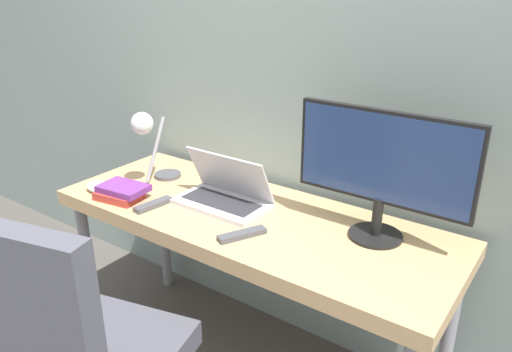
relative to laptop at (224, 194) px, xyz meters
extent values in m
cube|color=gray|center=(0.13, 0.35, 0.51)|extent=(8.00, 0.05, 2.60)
cube|color=tan|center=(0.13, -0.01, -0.07)|extent=(1.60, 0.60, 0.06)
cylinder|color=gray|center=(-0.60, -0.25, -0.45)|extent=(0.05, 0.05, 0.68)
cylinder|color=gray|center=(-0.60, 0.22, -0.45)|extent=(0.05, 0.05, 0.68)
cylinder|color=gray|center=(0.87, 0.22, -0.45)|extent=(0.05, 0.05, 0.68)
cube|color=silver|center=(0.00, -0.02, -0.04)|extent=(0.37, 0.21, 0.02)
cube|color=#2D2D33|center=(0.00, -0.02, -0.03)|extent=(0.32, 0.13, 0.00)
cube|color=silver|center=(0.00, 0.04, 0.07)|extent=(0.37, 0.10, 0.19)
cube|color=black|center=(0.00, 0.04, 0.07)|extent=(0.34, 0.08, 0.17)
cylinder|color=black|center=(0.60, 0.10, -0.04)|extent=(0.19, 0.19, 0.01)
cylinder|color=black|center=(0.60, 0.10, 0.04)|extent=(0.04, 0.04, 0.13)
cube|color=black|center=(0.60, 0.10, 0.25)|extent=(0.61, 0.02, 0.32)
cube|color=navy|center=(0.60, 0.09, 0.25)|extent=(0.59, 0.00, 0.30)
cylinder|color=#4C4C51|center=(-0.39, 0.08, -0.04)|extent=(0.12, 0.12, 0.02)
cylinder|color=#99999E|center=(-0.39, 0.01, 0.10)|extent=(0.02, 0.14, 0.27)
sphere|color=white|center=(-0.39, -0.05, 0.24)|extent=(0.09, 0.09, 0.09)
cube|color=#4C4C56|center=(0.06, -0.92, 0.00)|extent=(0.51, 0.19, 0.55)
cube|color=#B2382D|center=(-0.38, -0.21, -0.03)|extent=(0.20, 0.15, 0.03)
cube|color=#753384|center=(-0.37, -0.20, 0.00)|extent=(0.21, 0.15, 0.03)
cube|color=#4C4C51|center=(-0.21, -0.19, -0.03)|extent=(0.06, 0.17, 0.02)
cube|color=#4C4C51|center=(0.22, -0.18, -0.03)|extent=(0.12, 0.18, 0.02)
ellipsoid|color=white|center=(-0.51, -0.21, -0.02)|extent=(0.13, 0.09, 0.04)
camera|label=1|loc=(1.15, -1.40, 0.82)|focal=35.00mm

